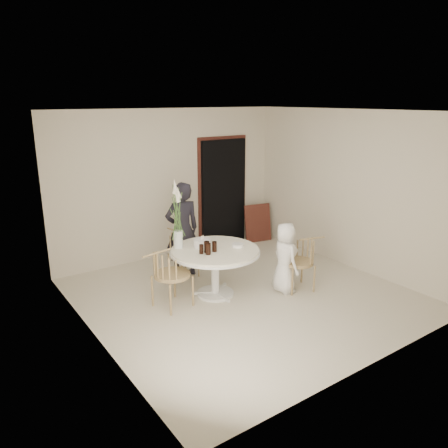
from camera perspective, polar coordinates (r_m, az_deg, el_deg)
ground at (r=6.71m, az=2.58°, el=-9.19°), size 4.50×4.50×0.00m
room_shell at (r=6.19m, az=2.77°, el=4.49°), size 4.50×4.50×4.50m
doorway at (r=8.70m, az=-0.08°, el=4.08°), size 1.00×0.10×2.10m
door_trim at (r=8.72m, az=-0.23°, el=4.51°), size 1.12×0.03×2.22m
table at (r=6.47m, az=-1.17°, el=-4.24°), size 1.33×1.33×0.73m
picture_frame at (r=9.04m, az=4.44°, el=0.14°), size 0.60×0.27×0.77m
chair_far at (r=7.28m, az=-5.87°, el=-2.95°), size 0.47×0.50×0.77m
chair_right at (r=6.84m, az=10.51°, el=-4.12°), size 0.56×0.53×0.82m
chair_left at (r=6.11m, az=-7.73°, el=-6.08°), size 0.58×0.55×0.89m
girl at (r=7.18m, az=-5.47°, el=-0.75°), size 0.62×0.45×1.58m
boy at (r=6.67m, az=7.98°, el=-4.41°), size 0.43×0.58×1.09m
birthday_cake at (r=6.50m, az=-2.89°, el=-2.52°), size 0.25×0.25×0.17m
cola_tumbler_a at (r=6.19m, az=-2.09°, el=-3.27°), size 0.09×0.09×0.16m
cola_tumbler_b at (r=6.30m, az=-1.25°, el=-2.97°), size 0.08×0.08×0.15m
cola_tumbler_c at (r=6.28m, az=-2.28°, el=-3.00°), size 0.09×0.09×0.16m
cola_tumbler_d at (r=6.23m, az=-2.99°, el=-3.29°), size 0.08×0.08×0.13m
plate_stack at (r=6.53m, az=1.81°, el=-2.79°), size 0.18×0.18×0.04m
flower_vase at (r=6.39m, az=-6.09°, el=0.81°), size 0.14×0.14×1.03m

